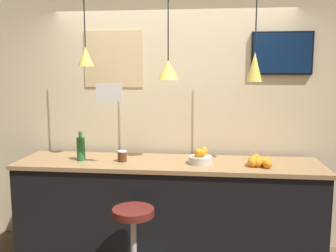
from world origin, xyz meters
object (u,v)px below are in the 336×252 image
Objects in this scene: fruit_bowl at (200,157)px; spread_jar at (122,156)px; bar_stool at (134,239)px; mounted_tv at (282,53)px; juice_bottle at (81,148)px.

spread_jar is (-0.76, 0.00, -0.01)m from fruit_bowl.
fruit_bowl is at bearing -0.25° from spread_jar.
mounted_tv is at bearing 37.24° from bar_stool.
bar_stool is 1.22× the size of mounted_tv.
bar_stool is 2.57× the size of juice_bottle.
mounted_tv reaches higher than fruit_bowl.
spread_jar is 1.90m from mounted_tv.
juice_bottle is at bearing -167.11° from mounted_tv.
bar_stool is at bearing -68.54° from spread_jar.
fruit_bowl is 0.78× the size of juice_bottle.
bar_stool is 2.30m from mounted_tv.
fruit_bowl is 1.35m from mounted_tv.
spread_jar is (0.41, 0.00, -0.07)m from juice_bottle.
mounted_tv is (0.79, 0.45, 0.99)m from fruit_bowl.
mounted_tv is at bearing 16.14° from spread_jar.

